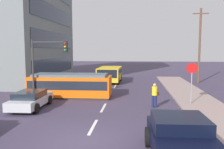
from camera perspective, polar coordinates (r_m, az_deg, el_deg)
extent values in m
plane|color=#41374F|center=(20.01, -0.57, -5.29)|extent=(120.00, 120.00, 0.00)
cube|color=gray|center=(16.66, 22.01, -7.81)|extent=(3.20, 36.00, 0.14)
cube|color=silver|center=(12.34, -4.61, -12.54)|extent=(0.16, 2.40, 0.01)
cube|color=silver|center=(16.14, -2.09, -8.05)|extent=(0.16, 2.40, 0.01)
cube|color=silver|center=(25.34, 0.74, -2.87)|extent=(0.16, 2.40, 0.01)
cube|color=silver|center=(31.27, 1.66, -1.17)|extent=(0.16, 2.40, 0.01)
cube|color=#2D3847|center=(30.80, -13.41, 2.14)|extent=(0.06, 14.27, 1.92)
cube|color=#2D3847|center=(30.76, -13.55, 8.09)|extent=(0.06, 14.27, 1.92)
cube|color=#2D3847|center=(31.05, -13.71, 14.00)|extent=(0.06, 14.27, 1.92)
cube|color=#F55D0D|center=(19.90, -10.00, -2.68)|extent=(6.70, 2.58, 1.59)
cube|color=#2D2D2D|center=(20.05, -9.95, -5.14)|extent=(6.57, 2.45, 0.15)
cube|color=#4F5F6A|center=(19.79, -10.05, -0.12)|extent=(6.03, 2.20, 0.20)
cube|color=#1E232D|center=(19.88, -10.01, -2.14)|extent=(6.44, 2.62, 0.70)
cube|color=gold|center=(28.26, -0.53, 0.22)|extent=(2.63, 5.07, 1.52)
cube|color=black|center=(25.82, -1.24, 0.17)|extent=(2.25, 0.18, 0.91)
cube|color=black|center=(28.23, -0.53, 0.77)|extent=(2.65, 4.32, 0.61)
cylinder|color=black|center=(26.75, -0.98, -1.43)|extent=(2.57, 0.96, 0.90)
cylinder|color=black|center=(29.91, -0.13, -0.64)|extent=(2.57, 0.96, 0.90)
cylinder|color=#181F4C|center=(16.34, 9.90, -6.44)|extent=(0.16, 0.16, 0.85)
cylinder|color=#181F4C|center=(16.36, 10.60, -6.44)|extent=(0.16, 0.16, 0.85)
cylinder|color=yellow|center=(16.21, 10.30, -3.94)|extent=(0.36, 0.36, 0.60)
sphere|color=tan|center=(16.15, 10.33, -2.50)|extent=(0.22, 0.22, 0.22)
cube|color=#562620|center=(16.32, 11.04, -4.60)|extent=(0.21, 0.21, 0.24)
cube|color=black|center=(8.67, 16.73, -16.30)|extent=(2.15, 5.06, 0.65)
cube|color=black|center=(8.97, 16.05, -11.44)|extent=(1.95, 1.95, 0.55)
cylinder|color=black|center=(10.00, 8.91, -14.73)|extent=(0.30, 0.81, 0.80)
cylinder|color=black|center=(10.36, 20.35, -14.28)|extent=(0.30, 0.81, 0.80)
cube|color=silver|center=(16.80, -19.06, -6.03)|extent=(1.83, 4.18, 0.55)
cube|color=black|center=(16.57, -19.32, -4.53)|extent=(1.64, 2.32, 0.40)
cylinder|color=black|center=(18.28, -20.00, -5.72)|extent=(0.24, 0.65, 0.64)
cylinder|color=black|center=(17.67, -14.91, -5.96)|extent=(0.24, 0.65, 0.64)
cylinder|color=black|center=(16.10, -23.58, -7.43)|extent=(0.24, 0.65, 0.64)
cylinder|color=black|center=(15.40, -17.88, -7.82)|extent=(0.24, 0.65, 0.64)
cylinder|color=gray|center=(17.50, 18.70, -3.13)|extent=(0.07, 0.07, 2.20)
cylinder|color=red|center=(17.33, 18.85, 1.44)|extent=(0.76, 0.04, 0.76)
cylinder|color=#333333|center=(19.25, -18.60, 1.02)|extent=(0.14, 0.14, 4.70)
cylinder|color=#333333|center=(18.69, -15.11, 7.59)|extent=(2.63, 0.10, 0.10)
cube|color=black|center=(18.27, -11.20, 6.62)|extent=(0.28, 0.24, 0.84)
sphere|color=red|center=(18.15, -11.33, 7.41)|extent=(0.16, 0.16, 0.16)
sphere|color=gold|center=(18.14, -11.32, 6.62)|extent=(0.16, 0.16, 0.16)
sphere|color=green|center=(18.14, -11.30, 5.83)|extent=(0.16, 0.16, 0.16)
cylinder|color=brown|center=(29.30, 20.49, 6.44)|extent=(0.24, 0.24, 8.66)
cube|color=brown|center=(29.58, 20.77, 13.68)|extent=(1.80, 0.12, 0.12)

